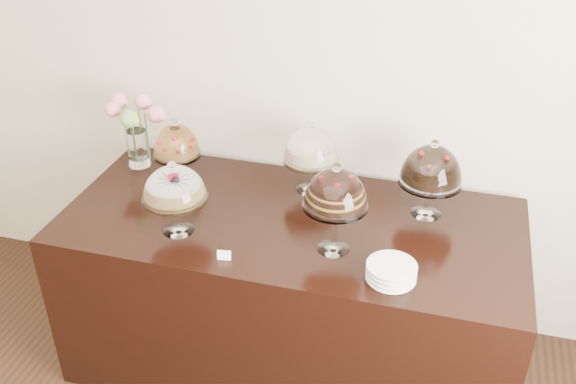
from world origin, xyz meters
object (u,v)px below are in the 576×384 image
(cake_stand_sugar_sponge, at_px, (174,187))
(cake_stand_cheesecake, at_px, (311,148))
(cake_stand_fruit_tart, at_px, (176,143))
(cake_stand_choco_layer, at_px, (336,192))
(cake_stand_dark_choco, at_px, (432,168))
(flower_vase, at_px, (135,124))
(display_counter, at_px, (291,292))
(plate_stack, at_px, (391,272))

(cake_stand_sugar_sponge, bearing_deg, cake_stand_cheesecake, 46.37)
(cake_stand_sugar_sponge, xyz_separation_m, cake_stand_fruit_tart, (-0.20, 0.46, -0.03))
(cake_stand_choco_layer, height_order, cake_stand_cheesecake, cake_stand_choco_layer)
(cake_stand_choco_layer, distance_m, cake_stand_fruit_tart, 1.01)
(cake_stand_dark_choco, distance_m, flower_vase, 1.57)
(display_counter, distance_m, plate_stack, 0.79)
(cake_stand_dark_choco, bearing_deg, cake_stand_fruit_tart, -179.98)
(cake_stand_cheesecake, relative_size, plate_stack, 1.87)
(cake_stand_sugar_sponge, distance_m, cake_stand_fruit_tart, 0.50)
(cake_stand_cheesecake, xyz_separation_m, cake_stand_fruit_tart, (-0.70, -0.07, -0.03))
(cake_stand_fruit_tart, bearing_deg, plate_stack, -24.72)
(cake_stand_dark_choco, bearing_deg, cake_stand_choco_layer, -132.50)
(cake_stand_cheesecake, height_order, cake_stand_fruit_tart, cake_stand_cheesecake)
(cake_stand_sugar_sponge, bearing_deg, display_counter, 25.85)
(cake_stand_dark_choco, relative_size, flower_vase, 1.00)
(cake_stand_choco_layer, relative_size, cake_stand_cheesecake, 1.14)
(cake_stand_choco_layer, distance_m, plate_stack, 0.41)
(cake_stand_sugar_sponge, height_order, cake_stand_choco_layer, cake_stand_choco_layer)
(display_counter, height_order, cake_stand_choco_layer, cake_stand_choco_layer)
(cake_stand_sugar_sponge, height_order, cake_stand_fruit_tart, cake_stand_sugar_sponge)
(cake_stand_dark_choco, height_order, flower_vase, flower_vase)
(cake_stand_sugar_sponge, xyz_separation_m, plate_stack, (1.00, -0.09, -0.20))
(cake_stand_choco_layer, height_order, plate_stack, cake_stand_choco_layer)
(cake_stand_cheesecake, height_order, plate_stack, cake_stand_cheesecake)
(display_counter, height_order, flower_vase, flower_vase)
(cake_stand_sugar_sponge, xyz_separation_m, cake_stand_cheesecake, (0.50, 0.53, 0.00))
(cake_stand_choco_layer, bearing_deg, flower_vase, 157.81)
(flower_vase, bearing_deg, cake_stand_fruit_tart, -16.87)
(display_counter, xyz_separation_m, cake_stand_cheesecake, (0.02, 0.29, 0.69))
(cake_stand_sugar_sponge, bearing_deg, flower_vase, 131.04)
(flower_vase, height_order, plate_stack, flower_vase)
(display_counter, distance_m, flower_vase, 1.22)
(cake_stand_fruit_tart, height_order, plate_stack, cake_stand_fruit_tart)
(cake_stand_cheesecake, bearing_deg, plate_stack, -51.17)
(cake_stand_fruit_tart, bearing_deg, display_counter, -18.45)
(cake_stand_sugar_sponge, bearing_deg, plate_stack, -5.39)
(display_counter, xyz_separation_m, cake_stand_fruit_tart, (-0.68, 0.23, 0.65))
(cake_stand_choco_layer, bearing_deg, cake_stand_sugar_sponge, -175.84)
(cake_stand_sugar_sponge, relative_size, cake_stand_choco_layer, 0.84)
(display_counter, relative_size, plate_stack, 10.78)
(display_counter, relative_size, cake_stand_cheesecake, 5.78)
(cake_stand_fruit_tart, distance_m, plate_stack, 1.33)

